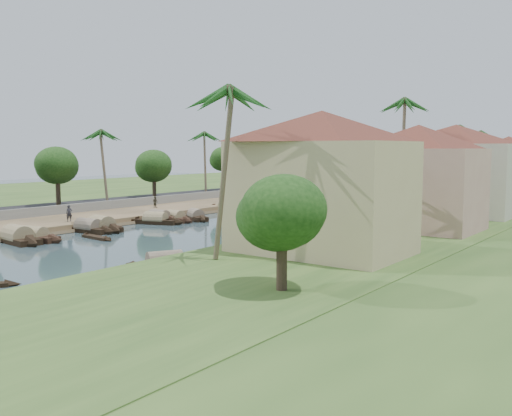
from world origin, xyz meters
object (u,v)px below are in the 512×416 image
Objects in this scene: sampan_1 at (18,238)px; person_near at (69,213)px; bridge at (428,184)px; building_near at (321,181)px.

sampan_1 is 9.45m from person_near.
person_near is at bearing 122.13° from sampan_1.
person_near reaches higher than bridge.
bridge is 3.32× the size of sampan_1.
building_near is 32.69m from person_near.
building_near is 29.74m from sampan_1.
bridge reaches higher than sampan_1.
building_near is (18.99, -74.00, 4.66)m from bridge.
building_near is 1.76× the size of sampan_1.
sampan_1 is at bearing -166.14° from building_near.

